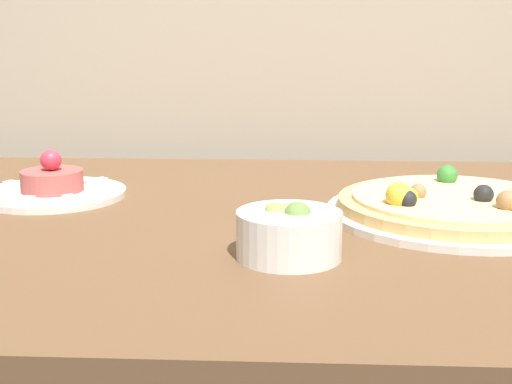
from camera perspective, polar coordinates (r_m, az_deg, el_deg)
The scene contains 4 objects.
dining_table at distance 1.02m, azimuth 3.66°, elevation -6.94°, with size 1.36×0.89×0.74m.
pizza_plate at distance 1.03m, azimuth 15.76°, elevation -1.09°, with size 0.36×0.36×0.06m.
tartare_plate at distance 1.15m, azimuth -15.96°, elevation 0.32°, with size 0.22×0.22×0.07m.
small_bowl at distance 0.81m, azimuth 2.65°, elevation -3.31°, with size 0.12×0.12×0.07m.
Camera 1 is at (-0.02, -0.51, 1.00)m, focal length 50.00 mm.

